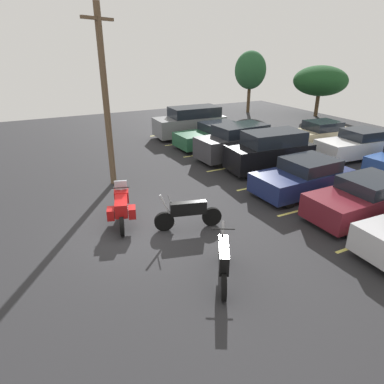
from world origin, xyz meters
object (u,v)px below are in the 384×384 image
(motorcycle_third, at_px, (223,260))
(utility_pole, at_px, (106,97))
(car_far_champagne, at_px, (319,134))
(motorcycle_touring, at_px, (122,206))
(car_black, at_px, (270,151))
(car_maroon, at_px, (364,199))
(car_navy, at_px, (303,177))
(motorcycle_second, at_px, (188,213))
(car_charcoal, at_px, (237,142))
(car_grey, at_px, (191,122))
(car_far_white, at_px, (358,145))
(car_green, at_px, (214,135))

(motorcycle_third, bearing_deg, utility_pole, -174.41)
(car_far_champagne, bearing_deg, motorcycle_touring, -72.46)
(motorcycle_third, relative_size, car_black, 0.46)
(car_maroon, height_order, utility_pole, utility_pole)
(car_far_champagne, bearing_deg, car_navy, -50.31)
(motorcycle_second, height_order, car_charcoal, car_charcoal)
(motorcycle_third, height_order, car_navy, car_navy)
(car_maroon, bearing_deg, motorcycle_second, -109.64)
(motorcycle_third, distance_m, car_charcoal, 10.71)
(motorcycle_second, distance_m, car_grey, 12.76)
(car_charcoal, distance_m, utility_pole, 7.61)
(car_navy, relative_size, car_far_white, 0.91)
(car_green, bearing_deg, car_charcoal, -2.98)
(car_grey, height_order, car_green, car_grey)
(motorcycle_second, distance_m, car_far_champagne, 13.12)
(utility_pole, bearing_deg, motorcycle_second, 12.72)
(car_black, distance_m, utility_pole, 8.10)
(motorcycle_touring, bearing_deg, motorcycle_second, 54.85)
(motorcycle_third, height_order, car_black, car_black)
(car_green, relative_size, car_far_champagne, 1.05)
(car_black, relative_size, car_maroon, 1.01)
(motorcycle_touring, height_order, car_green, car_green)
(motorcycle_third, xyz_separation_m, car_maroon, (-0.78, 6.36, 0.13))
(motorcycle_touring, bearing_deg, car_green, 132.23)
(car_black, distance_m, car_navy, 2.92)
(motorcycle_touring, xyz_separation_m, car_far_champagne, (-4.34, 13.72, 0.08))
(car_green, bearing_deg, utility_pole, -65.79)
(car_maroon, bearing_deg, car_navy, -173.39)
(motorcycle_touring, bearing_deg, car_grey, 142.51)
(motorcycle_third, bearing_deg, car_far_champagne, 125.11)
(car_navy, height_order, utility_pole, utility_pole)
(car_charcoal, relative_size, car_far_white, 0.98)
(motorcycle_third, bearing_deg, car_green, 150.80)
(car_charcoal, bearing_deg, car_grey, -179.49)
(motorcycle_second, xyz_separation_m, utility_pole, (-5.26, -1.19, 3.24))
(car_maroon, xyz_separation_m, utility_pole, (-7.39, -7.16, 3.09))
(motorcycle_third, distance_m, car_grey, 15.56)
(car_far_champagne, relative_size, utility_pole, 0.62)
(motorcycle_second, bearing_deg, utility_pole, -167.28)
(utility_pole, bearing_deg, car_green, 114.21)
(car_charcoal, bearing_deg, utility_pole, -85.65)
(car_charcoal, height_order, car_far_white, car_charcoal)
(motorcycle_second, relative_size, car_charcoal, 0.50)
(motorcycle_second, xyz_separation_m, car_charcoal, (-5.80, 5.84, 0.37))
(car_navy, height_order, car_far_white, car_far_white)
(car_black, bearing_deg, motorcycle_third, -46.04)
(car_green, bearing_deg, car_maroon, -0.04)
(car_far_champagne, bearing_deg, car_maroon, -36.85)
(motorcycle_second, height_order, car_black, car_black)
(car_grey, relative_size, car_black, 1.10)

